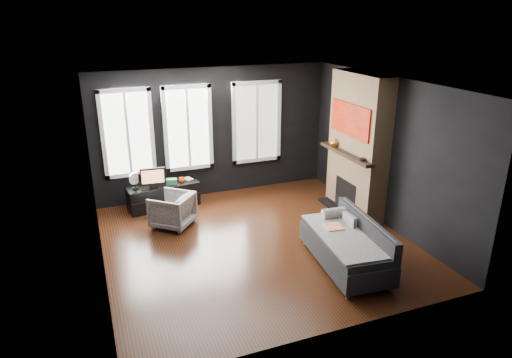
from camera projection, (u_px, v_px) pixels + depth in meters
name	position (u px, v px, depth m)	size (l,w,h in m)	color
floor	(257.00, 243.00, 7.83)	(5.00, 5.00, 0.00)	black
ceiling	(257.00, 84.00, 6.90)	(5.00, 5.00, 0.00)	white
wall_back	(214.00, 133.00, 9.56)	(5.00, 0.02, 2.70)	black
wall_left	(94.00, 189.00, 6.52)	(0.02, 5.00, 2.70)	black
wall_right	(386.00, 152.00, 8.21)	(0.02, 5.00, 2.70)	black
windows	(191.00, 84.00, 9.01)	(4.00, 0.16, 1.76)	white
fireplace	(358.00, 145.00, 8.67)	(0.70, 1.62, 2.70)	#93724C
sofa	(345.00, 243.00, 7.00)	(0.90, 1.81, 0.78)	black
stripe_pillow	(349.00, 224.00, 7.25)	(0.07, 0.30, 0.30)	gray
armchair	(172.00, 208.00, 8.34)	(0.67, 0.63, 0.69)	silver
media_console	(164.00, 196.00, 9.18)	(1.41, 0.44, 0.48)	black
monitor	(153.00, 176.00, 8.91)	(0.50, 0.11, 0.44)	black
desk_fan	(135.00, 181.00, 8.83)	(0.24, 0.24, 0.34)	#959595
mug	(182.00, 179.00, 9.23)	(0.12, 0.09, 0.12)	orange
book	(185.00, 175.00, 9.32)	(0.15, 0.02, 0.20)	#B6AB92
storage_box	(172.00, 181.00, 9.11)	(0.21, 0.13, 0.11)	#2B7543
mantel_vase	(334.00, 142.00, 8.99)	(0.17, 0.18, 0.17)	gold
mantel_clock	(363.00, 159.00, 8.14)	(0.12, 0.12, 0.04)	black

